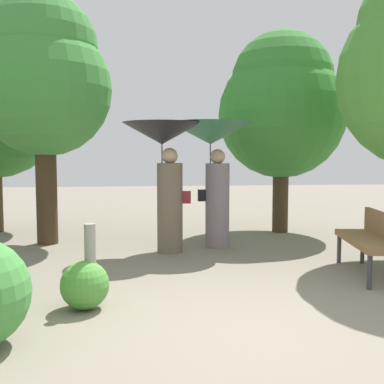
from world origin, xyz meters
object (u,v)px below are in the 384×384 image
at_px(tree_far_back, 44,76).
at_px(tree_mid_right, 282,104).
at_px(person_right, 212,151).
at_px(person_left, 165,157).
at_px(path_marker_post, 90,266).
at_px(park_bench, 373,237).

bearing_deg(tree_far_back, tree_mid_right, 9.22).
bearing_deg(person_right, person_left, 119.15).
distance_m(tree_mid_right, tree_far_back, 4.65).
height_order(person_right, path_marker_post, person_right).
relative_size(park_bench, tree_mid_right, 0.38).
bearing_deg(park_bench, tree_mid_right, -167.91).
xyz_separation_m(person_left, tree_far_back, (-2.07, 0.97, 1.42)).
relative_size(tree_mid_right, tree_far_back, 0.93).
relative_size(person_left, park_bench, 1.36).
bearing_deg(path_marker_post, person_left, 70.81).
xyz_separation_m(park_bench, path_marker_post, (-3.58, -0.88, -0.07)).
bearing_deg(person_left, tree_far_back, 71.88).
xyz_separation_m(person_left, person_right, (0.84, 0.34, 0.10)).
height_order(person_left, path_marker_post, person_left).
bearing_deg(person_right, tree_mid_right, -43.47).
relative_size(tree_mid_right, path_marker_post, 4.66).
xyz_separation_m(park_bench, tree_mid_right, (-0.14, 3.51, 2.13)).
distance_m(park_bench, tree_far_back, 6.01).
distance_m(person_left, path_marker_post, 3.06).
bearing_deg(path_marker_post, tree_far_back, 107.26).
height_order(person_left, person_right, person_right).
distance_m(park_bench, tree_mid_right, 4.11).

